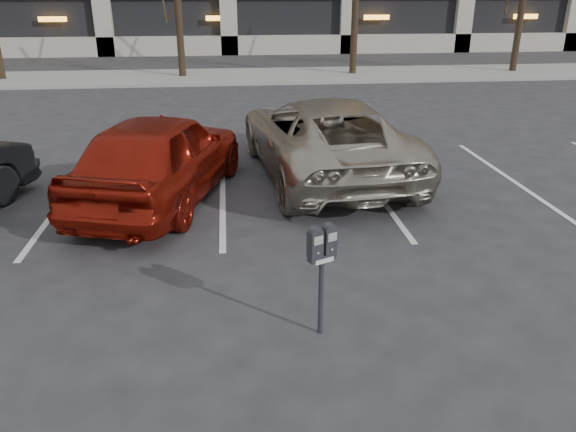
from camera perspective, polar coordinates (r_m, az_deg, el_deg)
ground at (r=8.36m, az=2.98°, el=-2.48°), size 140.00×140.00×0.00m
sidewalk at (r=23.77m, az=-3.19°, el=14.01°), size 80.00×4.00×0.12m
stall_lines at (r=10.39m, az=-6.66°, el=2.52°), size 16.90×5.20×0.00m
parking_meter at (r=5.79m, az=3.47°, el=-3.84°), size 0.34×0.24×1.25m
suv_silver at (r=11.10m, az=3.71°, el=8.03°), size 3.13×5.77×1.54m
car_red at (r=9.94m, az=-12.88°, el=5.92°), size 3.07×4.96×1.57m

